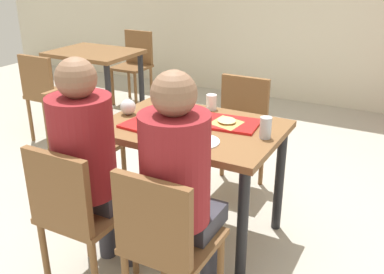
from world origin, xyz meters
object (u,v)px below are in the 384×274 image
Objects in this scene: chair_near_left at (75,210)px; chair_left_end at (79,137)px; soda_can at (266,128)px; person_in_brown_jacket at (179,179)px; main_table at (192,143)px; paper_plate_near_edge at (200,142)px; tray_red_near at (154,126)px; background_chair_far at (135,61)px; person_in_red at (89,156)px; foil_bundle at (128,107)px; paper_plate_center at (185,111)px; background_table at (95,63)px; condiment_bottle at (161,95)px; tray_red_far at (228,123)px; plastic_cup_b at (168,136)px; pizza_slice_c at (187,110)px; pizza_slice_a at (157,122)px; plastic_cup_a at (211,102)px; pizza_slice_b at (227,121)px; chair_near_right at (165,240)px; background_chair_near at (46,91)px; chair_far_side at (239,125)px.

chair_near_left is 1.00m from chair_left_end.
person_in_brown_jacket is at bearing -106.20° from soda_can.
paper_plate_near_edge is (0.16, -0.21, 0.12)m from main_table.
background_chair_far reaches higher than tray_red_near.
foil_bundle is (-0.19, 0.60, 0.06)m from person_in_red.
paper_plate_center is 0.24× the size of background_table.
condiment_bottle is at bearing 126.39° from person_in_brown_jacket.
paper_plate_center is (-0.35, 0.09, -0.00)m from tray_red_far.
background_table is (-2.13, 1.67, -0.14)m from paper_plate_near_edge.
person_in_brown_jacket reaches higher than plastic_cup_b.
tray_red_far is 1.65× the size of pizza_slice_c.
tray_red_far is at bearing 31.23° from pizza_slice_a.
tray_red_far is at bearing 58.41° from person_in_red.
plastic_cup_b reaches higher than pizza_slice_a.
plastic_cup_a is 0.55m from foil_bundle.
foil_bundle is (-0.27, 0.11, 0.04)m from tray_red_near.
pizza_slice_c is (-0.32, 0.08, -0.01)m from pizza_slice_b.
tray_red_far is at bearing -11.99° from pizza_slice_c.
chair_left_end is 0.79m from tray_red_near.
condiment_bottle reaches higher than plastic_cup_b.
plastic_cup_a is at bearing -44.02° from background_chair_far.
pizza_slice_b is at bearing -44.30° from background_chair_far.
pizza_slice_a is at bearing -52.20° from background_chair_far.
chair_near_left is at bearing 180.00° from chair_near_right.
tray_red_near is at bearing -166.65° from soda_can.
background_chair_near is at bearing 163.58° from soda_can.
tray_red_far is at bearing 95.21° from chair_near_right.
person_in_brown_jacket is 3.54× the size of tray_red_near.
chair_near_left is 7.09× the size of soda_can.
chair_near_left is 0.99m from pizza_slice_c.
person_in_red reaches higher than chair_left_end.
foil_bundle is (-0.11, -0.23, -0.03)m from condiment_bottle.
paper_plate_near_edge is 0.64m from foil_bundle.
chair_left_end is 0.99m from plastic_cup_a.
chair_near_left is 3.42m from background_chair_far.
chair_near_right is 0.84m from pizza_slice_a.
chair_far_side reaches higher than plastic_cup_a.
soda_can is 2.83m from background_table.
background_chair_far is (-2.23, 2.96, 0.00)m from chair_near_right.
chair_near_left is 1.00× the size of background_chair_near.
paper_plate_near_edge is 1.80× the size of soda_can.
person_in_red reaches higher than soda_can.
chair_left_end reaches higher than tray_red_near.
background_chair_far reaches higher than paper_plate_near_edge.
foil_bundle is at bearing -169.43° from pizza_slice_b.
plastic_cup_b is at bearing -32.34° from foil_bundle.
person_in_red is at bearing -99.62° from pizza_slice_a.
background_chair_far reaches higher than tray_red_far.
chair_near_right is at bearing 0.00° from chair_near_left.
tray_red_far is 3.60× the size of plastic_cup_a.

